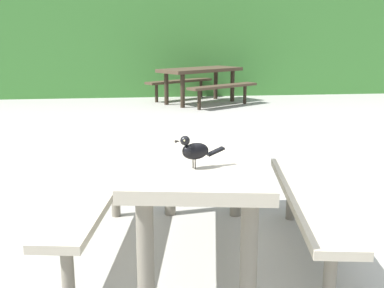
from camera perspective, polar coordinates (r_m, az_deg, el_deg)
name	(u,v)px	position (r m, az deg, el deg)	size (l,w,h in m)	color
ground_plane	(207,273)	(3.03, 1.88, -15.28)	(60.00, 60.00, 0.00)	#A3A099
hedge_wall	(150,47)	(11.94, -5.10, 11.52)	(28.00, 1.73, 2.25)	#428438
picnic_table_foreground	(201,174)	(3.07, 1.04, -3.64)	(1.94, 1.97, 0.74)	#B2A893
bird_grackle	(194,150)	(2.50, 0.20, -0.73)	(0.28, 0.12, 0.18)	black
picnic_table_mid_left	(200,77)	(10.12, 1.00, 8.08)	(2.35, 2.34, 0.74)	#473828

